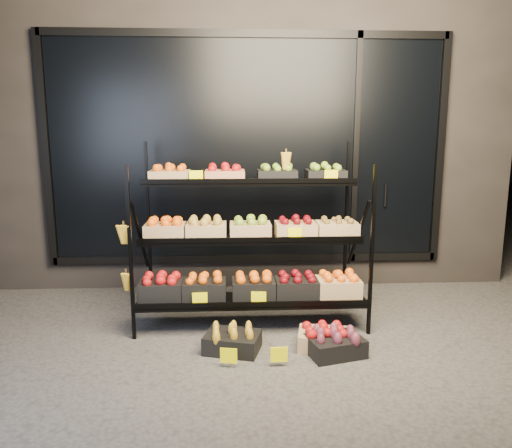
{
  "coord_description": "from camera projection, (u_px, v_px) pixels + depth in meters",
  "views": [
    {
      "loc": [
        -0.18,
        -3.92,
        1.8
      ],
      "look_at": [
        0.05,
        0.55,
        0.93
      ],
      "focal_mm": 35.0,
      "sensor_mm": 36.0,
      "label": 1
    }
  ],
  "objects": [
    {
      "name": "floor_crate_right",
      "position": [
        335.0,
        343.0,
        3.99
      ],
      "size": [
        0.5,
        0.42,
        0.21
      ],
      "rotation": [
        0.0,
        0.0,
        0.27
      ],
      "color": "black",
      "rests_on": "ground"
    },
    {
      "name": "ground",
      "position": [
        254.0,
        345.0,
        4.19
      ],
      "size": [
        24.0,
        24.0,
        0.0
      ],
      "primitive_type": "plane",
      "color": "#514F4C",
      "rests_on": "ground"
    },
    {
      "name": "tag_floor_a",
      "position": [
        229.0,
        361.0,
        3.78
      ],
      "size": [
        0.13,
        0.01,
        0.12
      ],
      "primitive_type": "cube",
      "color": "#FFF600",
      "rests_on": "ground"
    },
    {
      "name": "tag_floor_b",
      "position": [
        279.0,
        359.0,
        3.8
      ],
      "size": [
        0.13,
        0.01,
        0.12
      ],
      "primitive_type": "cube",
      "color": "#FFF600",
      "rests_on": "ground"
    },
    {
      "name": "building",
      "position": [
        244.0,
        131.0,
        6.4
      ],
      "size": [
        6.0,
        2.08,
        3.5
      ],
      "color": "#2D2826",
      "rests_on": "ground"
    },
    {
      "name": "floor_crate_midleft",
      "position": [
        233.0,
        339.0,
        4.07
      ],
      "size": [
        0.5,
        0.42,
        0.21
      ],
      "rotation": [
        0.0,
        0.0,
        -0.27
      ],
      "color": "black",
      "rests_on": "ground"
    },
    {
      "name": "floor_crate_midright",
      "position": [
        324.0,
        337.0,
        4.11
      ],
      "size": [
        0.48,
        0.39,
        0.21
      ],
      "rotation": [
        0.0,
        0.0,
        -0.2
      ],
      "color": "tan",
      "rests_on": "ground"
    },
    {
      "name": "display_rack",
      "position": [
        250.0,
        238.0,
        4.63
      ],
      "size": [
        2.18,
        1.02,
        1.68
      ],
      "color": "black",
      "rests_on": "ground"
    }
  ]
}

